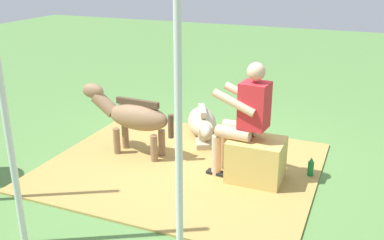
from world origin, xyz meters
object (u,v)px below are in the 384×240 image
(pony_lying, at_px, (202,124))
(soda_bottle, at_px, (311,168))
(tent_pole_left, at_px, (178,120))
(hay_bale, at_px, (256,161))
(pony_standing, at_px, (132,116))
(person_seated, at_px, (244,115))
(tent_pole_mid, at_px, (5,110))

(pony_lying, relative_size, soda_bottle, 5.17)
(pony_lying, distance_m, tent_pole_left, 3.01)
(hay_bale, distance_m, soda_bottle, 0.68)
(pony_standing, relative_size, pony_lying, 1.02)
(pony_standing, height_order, pony_lying, pony_standing)
(person_seated, height_order, pony_lying, person_seated)
(pony_standing, bearing_deg, pony_lying, -122.18)
(person_seated, bearing_deg, soda_bottle, -156.75)
(hay_bale, height_order, tent_pole_mid, tent_pole_mid)
(soda_bottle, xyz_separation_m, tent_pole_left, (0.80, 1.96, 1.15))
(hay_bale, distance_m, pony_standing, 1.69)
(pony_lying, bearing_deg, pony_standing, 57.82)
(soda_bottle, bearing_deg, tent_pole_mid, 46.38)
(pony_lying, relative_size, tent_pole_left, 0.52)
(tent_pole_left, relative_size, tent_pole_mid, 1.00)
(soda_bottle, bearing_deg, tent_pole_left, 67.75)
(person_seated, bearing_deg, tent_pole_left, 87.95)
(tent_pole_left, bearing_deg, person_seated, -92.05)
(person_seated, distance_m, tent_pole_left, 1.72)
(person_seated, distance_m, pony_lying, 1.50)
(tent_pole_left, bearing_deg, tent_pole_mid, 13.63)
(person_seated, bearing_deg, pony_standing, -3.55)
(tent_pole_left, distance_m, tent_pole_mid, 1.43)
(person_seated, bearing_deg, hay_bale, 176.22)
(tent_pole_left, bearing_deg, pony_lying, -72.60)
(hay_bale, bearing_deg, tent_pole_left, 82.13)
(tent_pole_left, height_order, tent_pole_mid, same)
(hay_bale, distance_m, pony_lying, 1.50)
(hay_bale, xyz_separation_m, soda_bottle, (-0.58, -0.33, -0.13))
(pony_standing, distance_m, soda_bottle, 2.29)
(pony_standing, distance_m, tent_pole_mid, 2.20)
(tent_pole_mid, bearing_deg, soda_bottle, -133.62)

